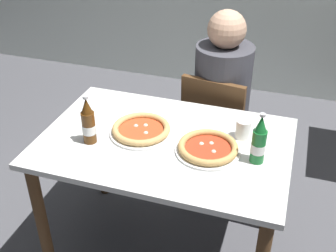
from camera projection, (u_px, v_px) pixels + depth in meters
The scene contains 9 objects.
ground_plane at pixel (165, 247), 2.43m from camera, with size 8.00×8.00×0.00m, color #4C4C51.
dining_table_main at pixel (165, 159), 2.09m from camera, with size 1.20×0.80×0.75m.
chair_behind_table at pixel (216, 127), 2.63m from camera, with size 0.45×0.45×0.85m.
diner_seated at pixel (221, 110), 2.61m from camera, with size 0.34×0.34×1.21m.
pizza_margherita_near at pixel (208, 148), 1.94m from camera, with size 0.30×0.30×0.04m.
pizza_marinara_far at pixel (141, 130), 2.07m from camera, with size 0.31×0.31×0.04m.
beer_bottle_left at pixel (88, 123), 1.97m from camera, with size 0.07×0.07×0.25m.
beer_bottle_center at pixel (259, 142), 1.84m from camera, with size 0.07×0.07×0.25m.
paper_cup at pixel (243, 129), 2.03m from camera, with size 0.07×0.07×0.10m, color white.
Camera 1 is at (0.53, -1.60, 1.89)m, focal length 44.97 mm.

